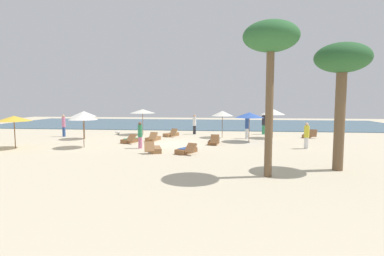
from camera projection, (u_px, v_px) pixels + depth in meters
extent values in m
plane|color=beige|center=(172.00, 144.00, 21.48)|extent=(60.00, 60.00, 0.00)
cube|color=#3D6075|center=(196.00, 124.00, 38.30)|extent=(48.00, 16.00, 0.06)
cylinder|color=brown|center=(84.00, 125.00, 24.08)|extent=(0.05, 0.05, 2.15)
cone|color=white|center=(84.00, 114.00, 23.99)|extent=(1.92, 1.92, 0.42)
cylinder|color=brown|center=(222.00, 125.00, 24.97)|extent=(0.05, 0.05, 2.14)
cone|color=silver|center=(222.00, 113.00, 24.88)|extent=(1.76, 1.76, 0.42)
cylinder|color=brown|center=(15.00, 133.00, 19.46)|extent=(0.06, 0.06, 2.03)
cone|color=gold|center=(14.00, 118.00, 19.38)|extent=(2.10, 2.10, 0.33)
cylinder|color=brown|center=(84.00, 130.00, 19.80)|extent=(0.04, 0.04, 2.24)
cone|color=white|center=(83.00, 116.00, 19.72)|extent=(1.85, 1.85, 0.48)
cylinder|color=brown|center=(143.00, 122.00, 27.05)|extent=(0.05, 0.05, 2.20)
cone|color=silver|center=(143.00, 111.00, 26.96)|extent=(2.23, 2.23, 0.35)
cylinder|color=brown|center=(273.00, 124.00, 24.60)|extent=(0.06, 0.06, 2.30)
cone|color=silver|center=(273.00, 112.00, 24.51)|extent=(1.92, 1.92, 0.45)
cylinder|color=brown|center=(249.00, 127.00, 22.57)|extent=(0.05, 0.05, 2.12)
cone|color=#3359B2|center=(249.00, 115.00, 22.49)|extent=(2.09, 2.09, 0.39)
cube|color=olive|center=(153.00, 139.00, 23.28)|extent=(0.95, 1.60, 0.28)
cube|color=olive|center=(153.00, 136.00, 22.56)|extent=(0.66, 0.58, 0.56)
cube|color=brown|center=(130.00, 141.00, 22.21)|extent=(1.13, 1.62, 0.28)
cube|color=brown|center=(131.00, 138.00, 21.52)|extent=(0.72, 0.69, 0.51)
cube|color=#338C59|center=(130.00, 138.00, 22.20)|extent=(0.87, 1.17, 0.03)
cube|color=brown|center=(186.00, 151.00, 17.88)|extent=(1.23, 1.61, 0.28)
cube|color=brown|center=(191.00, 148.00, 17.21)|extent=(0.74, 0.72, 0.51)
cube|color=#2D4C8C|center=(186.00, 148.00, 17.86)|extent=(0.94, 1.17, 0.03)
cube|color=olive|center=(156.00, 150.00, 18.28)|extent=(1.01, 1.61, 0.28)
cube|color=olive|center=(149.00, 147.00, 17.61)|extent=(0.68, 0.61, 0.55)
cube|color=brown|center=(307.00, 136.00, 25.18)|extent=(1.14, 1.62, 0.28)
cube|color=brown|center=(313.00, 133.00, 24.48)|extent=(0.70, 0.63, 0.57)
cube|color=#2D4C8C|center=(307.00, 134.00, 25.16)|extent=(0.88, 1.17, 0.03)
cube|color=olive|center=(171.00, 135.00, 25.92)|extent=(1.23, 1.61, 0.28)
cube|color=olive|center=(174.00, 132.00, 25.24)|extent=(0.71, 0.65, 0.57)
cube|color=brown|center=(214.00, 142.00, 21.50)|extent=(0.78, 1.56, 0.28)
cube|color=brown|center=(215.00, 139.00, 20.77)|extent=(0.61, 0.44, 0.60)
cube|color=#26262D|center=(214.00, 140.00, 21.48)|extent=(0.64, 1.10, 0.03)
cylinder|color=#2D4C8C|center=(64.00, 132.00, 25.66)|extent=(0.34, 0.34, 0.80)
cylinder|color=#D17299|center=(64.00, 122.00, 25.58)|extent=(0.40, 0.40, 0.83)
sphere|color=tan|center=(63.00, 116.00, 25.53)|extent=(0.23, 0.23, 0.23)
cylinder|color=white|center=(247.00, 134.00, 24.36)|extent=(0.37, 0.37, 0.80)
cylinder|color=#2D4C8C|center=(247.00, 123.00, 24.28)|extent=(0.44, 0.44, 0.84)
sphere|color=tan|center=(247.00, 117.00, 24.23)|extent=(0.23, 0.23, 0.23)
cylinder|color=white|center=(306.00, 143.00, 19.44)|extent=(0.33, 0.33, 0.72)
cylinder|color=yellow|center=(307.00, 132.00, 19.37)|extent=(0.39, 0.39, 0.75)
sphere|color=beige|center=(307.00, 124.00, 19.33)|extent=(0.20, 0.20, 0.20)
cylinder|color=#338C59|center=(264.00, 130.00, 27.36)|extent=(0.42, 0.42, 0.81)
cylinder|color=#26262D|center=(264.00, 120.00, 27.28)|extent=(0.49, 0.49, 0.85)
sphere|color=#A37556|center=(264.00, 115.00, 27.23)|extent=(0.23, 0.23, 0.23)
cylinder|color=#D17299|center=(140.00, 143.00, 19.59)|extent=(0.35, 0.35, 0.73)
cylinder|color=#338C59|center=(140.00, 131.00, 19.52)|extent=(0.41, 0.41, 0.77)
sphere|color=brown|center=(140.00, 123.00, 19.48)|extent=(0.21, 0.21, 0.21)
cylinder|color=#26262D|center=(194.00, 130.00, 27.42)|extent=(0.37, 0.37, 0.76)
cylinder|color=white|center=(194.00, 121.00, 27.34)|extent=(0.43, 0.43, 0.80)
sphere|color=tan|center=(194.00, 116.00, 27.30)|extent=(0.22, 0.22, 0.22)
cylinder|color=brown|center=(269.00, 113.00, 12.26)|extent=(0.31, 0.31, 5.21)
ellipsoid|color=#2D6633|center=(271.00, 36.00, 11.97)|extent=(2.20, 2.20, 1.21)
cylinder|color=brown|center=(340.00, 120.00, 13.40)|extent=(0.44, 0.44, 4.51)
ellipsoid|color=#285B2D|center=(342.00, 58.00, 13.15)|extent=(2.34, 2.34, 1.29)
cube|color=silver|center=(118.00, 134.00, 27.25)|extent=(0.31, 0.40, 0.04)
ellipsoid|color=silver|center=(118.00, 133.00, 27.24)|extent=(0.47, 0.65, 0.27)
sphere|color=silver|center=(116.00, 132.00, 27.00)|extent=(0.19, 0.19, 0.19)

